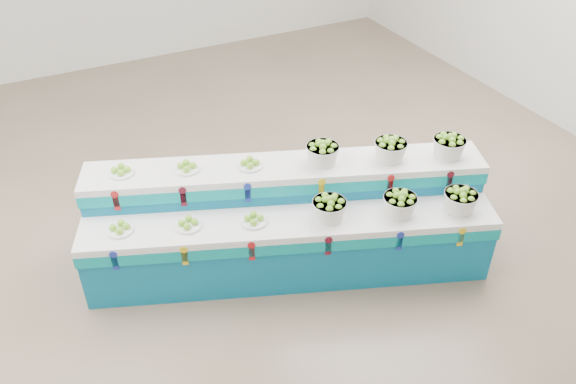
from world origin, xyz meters
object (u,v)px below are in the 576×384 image
Objects in this scene: basket_lower_left at (329,208)px; display_stand at (288,222)px; plate_upper_mid at (187,166)px; basket_upper_right at (449,146)px.

display_stand is at bearing 125.20° from basket_lower_left.
display_stand is 0.54m from basket_lower_left.
plate_upper_mid is 2.54m from basket_upper_right.
plate_upper_mid is 0.76× the size of basket_upper_right.
plate_upper_mid is (-1.04, 0.91, 0.23)m from basket_lower_left.
basket_lower_left is 1.31× the size of plate_upper_mid.
plate_upper_mid reaches higher than basket_lower_left.
basket_lower_left is 1.00× the size of basket_upper_right.
basket_upper_right reaches higher than plate_upper_mid.
basket_lower_left is at bearing -41.18° from plate_upper_mid.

